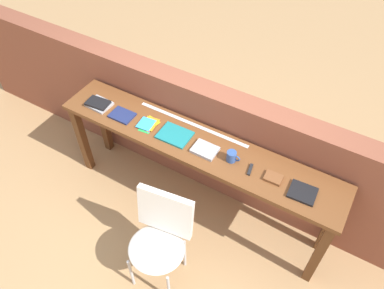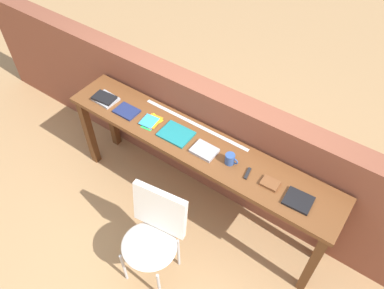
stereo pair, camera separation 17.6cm
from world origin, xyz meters
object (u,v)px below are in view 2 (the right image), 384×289
(magazine_cycling, at_px, (127,111))
(book_open_centre, at_px, (176,134))
(multitool_folded, at_px, (248,173))
(book_repair_rightmost, at_px, (298,201))
(book_stack_leftmost, at_px, (105,99))
(chair_white_moulded, at_px, (153,234))
(pamphlet_pile_colourful, at_px, (151,122))
(mug, at_px, (230,159))
(leather_journal_brown, at_px, (270,183))

(magazine_cycling, relative_size, book_open_centre, 0.77)
(multitool_folded, relative_size, book_repair_rightmost, 0.57)
(book_repair_rightmost, bearing_deg, multitool_folded, 176.24)
(book_stack_leftmost, relative_size, book_open_centre, 0.82)
(magazine_cycling, distance_m, multitool_folded, 1.20)
(chair_white_moulded, height_order, pamphlet_pile_colourful, pamphlet_pile_colourful)
(pamphlet_pile_colourful, distance_m, mug, 0.78)
(leather_journal_brown, bearing_deg, pamphlet_pile_colourful, 178.23)
(book_open_centre, bearing_deg, book_stack_leftmost, -179.04)
(pamphlet_pile_colourful, xyz_separation_m, multitool_folded, (0.95, -0.01, 0.00))
(pamphlet_pile_colourful, bearing_deg, book_stack_leftmost, -177.64)
(book_stack_leftmost, distance_m, book_open_centre, 0.78)
(magazine_cycling, bearing_deg, book_stack_leftmost, 178.53)
(book_open_centre, relative_size, multitool_folded, 2.41)
(magazine_cycling, bearing_deg, mug, 1.34)
(book_open_centre, distance_m, multitool_folded, 0.69)
(book_stack_leftmost, xyz_separation_m, mug, (1.30, 0.03, 0.02))
(mug, distance_m, leather_journal_brown, 0.35)
(multitool_folded, bearing_deg, book_repair_rightmost, -0.61)
(pamphlet_pile_colourful, height_order, multitool_folded, multitool_folded)
(book_stack_leftmost, xyz_separation_m, multitool_folded, (1.47, 0.01, -0.01))
(book_stack_leftmost, relative_size, leather_journal_brown, 1.67)
(book_stack_leftmost, distance_m, mug, 1.30)
(magazine_cycling, bearing_deg, multitool_folded, 0.29)
(magazine_cycling, xyz_separation_m, leather_journal_brown, (1.38, 0.03, 0.00))
(mug, bearing_deg, leather_journal_brown, -0.74)
(book_stack_leftmost, bearing_deg, pamphlet_pile_colourful, 2.36)
(pamphlet_pile_colourful, xyz_separation_m, leather_journal_brown, (1.13, 0.00, 0.00))
(pamphlet_pile_colourful, bearing_deg, mug, 0.45)
(chair_white_moulded, bearing_deg, magazine_cycling, 140.90)
(leather_journal_brown, bearing_deg, mug, 177.40)
(leather_journal_brown, bearing_deg, magazine_cycling, 179.30)
(multitool_folded, xyz_separation_m, book_repair_rightmost, (0.41, -0.00, 0.00))
(chair_white_moulded, xyz_separation_m, leather_journal_brown, (0.59, 0.67, 0.37))
(book_open_centre, bearing_deg, multitool_folded, -2.39)
(pamphlet_pile_colourful, relative_size, mug, 1.78)
(mug, xyz_separation_m, book_repair_rightmost, (0.58, -0.02, -0.03))
(multitool_folded, bearing_deg, chair_white_moulded, -121.57)
(chair_white_moulded, distance_m, mug, 0.82)
(pamphlet_pile_colourful, xyz_separation_m, book_repair_rightmost, (1.36, -0.02, 0.00))
(magazine_cycling, bearing_deg, chair_white_moulded, -39.54)
(multitool_folded, bearing_deg, pamphlet_pile_colourful, 179.35)
(book_stack_leftmost, xyz_separation_m, magazine_cycling, (0.26, -0.00, -0.01))
(book_stack_leftmost, xyz_separation_m, leather_journal_brown, (1.65, 0.02, -0.01))
(pamphlet_pile_colourful, bearing_deg, book_repair_rightmost, -0.64)
(magazine_cycling, distance_m, book_repair_rightmost, 1.62)
(magazine_cycling, xyz_separation_m, multitool_folded, (1.20, 0.02, -0.00))
(book_stack_leftmost, distance_m, magazine_cycling, 0.26)
(book_stack_leftmost, bearing_deg, mug, 1.22)
(leather_journal_brown, bearing_deg, book_repair_rightmost, -6.01)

